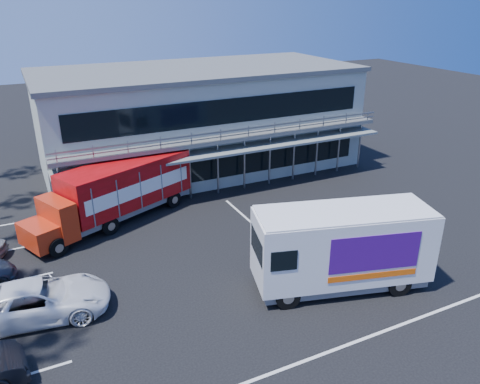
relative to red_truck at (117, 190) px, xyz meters
name	(u,v)px	position (x,y,z in m)	size (l,w,h in m)	color
ground	(258,270)	(4.63, -8.22, -1.84)	(120.00, 120.00, 0.00)	black
building	(199,118)	(7.63, 6.72, 1.81)	(22.40, 12.00, 7.30)	#9EA598
red_truck	(117,190)	(0.00, 0.00, 0.00)	(10.03, 6.14, 3.36)	#B5270E
white_van	(342,247)	(7.26, -10.92, 0.12)	(7.97, 4.50, 3.69)	silver
parked_car_c	(38,300)	(-4.87, -7.42, -1.07)	(2.55, 5.53, 1.54)	white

